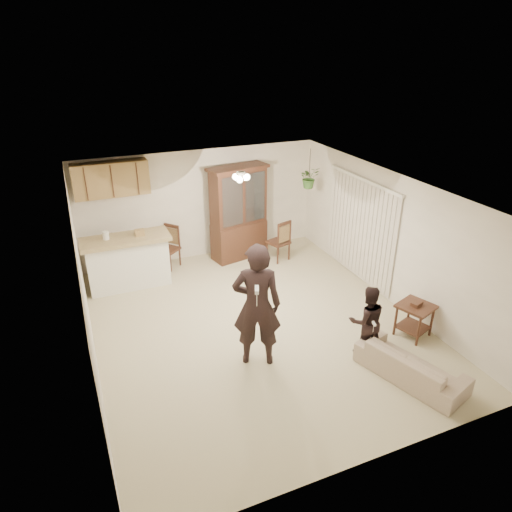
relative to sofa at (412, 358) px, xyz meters
name	(u,v)px	position (x,y,z in m)	size (l,w,h in m)	color
floor	(256,325)	(-1.59, 2.22, -0.37)	(6.50, 6.50, 0.00)	beige
ceiling	(256,191)	(-1.59, 2.22, 2.13)	(5.50, 6.50, 0.02)	white
wall_back	(201,205)	(-1.59, 5.47, 0.88)	(5.50, 0.02, 2.50)	white
wall_front	(371,383)	(-1.59, -1.03, 0.88)	(5.50, 0.02, 2.50)	white
wall_left	(84,294)	(-4.34, 2.22, 0.88)	(0.02, 6.50, 2.50)	white
wall_right	(390,238)	(1.16, 2.22, 0.88)	(0.02, 6.50, 2.50)	white
breakfast_bar	(128,264)	(-3.44, 4.57, 0.13)	(1.60, 0.55, 1.00)	white
bar_top	(125,239)	(-3.44, 4.57, 0.68)	(1.75, 0.70, 0.08)	tan
upper_cabinets	(111,179)	(-3.49, 5.29, 1.73)	(1.50, 0.34, 0.70)	olive
vertical_blinds	(360,229)	(1.12, 3.12, 0.73)	(0.06, 2.30, 2.10)	beige
ceiling_fixture	(241,177)	(-1.39, 3.42, 2.03)	(0.36, 0.36, 0.20)	#FAEBBC
hanging_plant	(309,178)	(0.71, 4.62, 1.48)	(0.43, 0.37, 0.48)	#375E25
plant_cord	(310,163)	(0.71, 4.62, 1.81)	(0.01, 0.01, 0.65)	black
sofa	(412,358)	(0.00, 0.00, 0.00)	(1.87, 0.73, 0.73)	beige
adult	(257,312)	(-1.97, 1.28, 0.53)	(0.66, 0.43, 1.80)	black
child	(367,317)	(-0.28, 0.80, 0.31)	(0.66, 0.51, 1.35)	black
china_hutch	(239,214)	(-0.84, 5.04, 0.70)	(1.45, 0.80, 2.16)	#391E14
side_table	(414,320)	(0.79, 0.88, -0.06)	(0.69, 0.69, 0.66)	#391E14
chair_bar	(122,265)	(-3.53, 5.05, -0.10)	(0.53, 0.53, 0.95)	#391E14
chair_hutch_left	(169,256)	(-2.50, 5.12, -0.09)	(0.60, 0.60, 0.96)	#391E14
chair_hutch_right	(278,248)	(-0.07, 4.53, -0.09)	(0.55, 0.55, 0.98)	#391E14
controller_adult	(257,290)	(-2.15, 0.84, 1.20)	(0.05, 0.18, 0.05)	white
controller_child	(374,324)	(-0.35, 0.52, 0.38)	(0.03, 0.11, 0.03)	white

